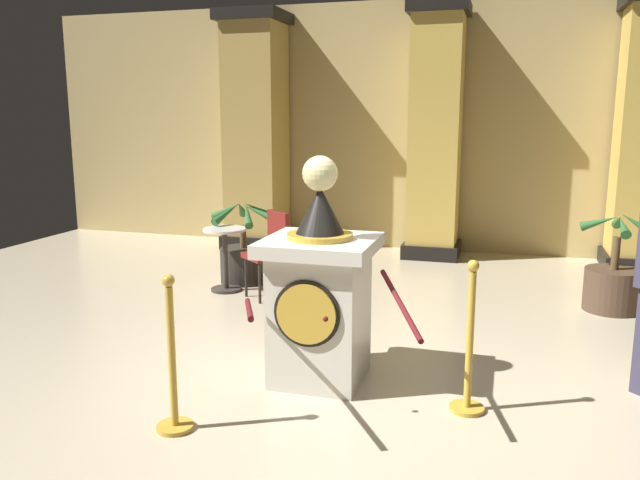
{
  "coord_description": "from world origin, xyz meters",
  "views": [
    {
      "loc": [
        1.0,
        -4.24,
        1.99
      ],
      "look_at": [
        -0.31,
        0.2,
        1.09
      ],
      "focal_mm": 35.74,
      "sensor_mm": 36.0,
      "label": 1
    }
  ],
  "objects_px": {
    "stanchion_near": "(173,377)",
    "stanchion_far": "(469,359)",
    "potted_palm_left": "(244,256)",
    "cafe_chair_red": "(271,247)",
    "potted_palm_right": "(613,283)",
    "pedestal_clock": "(320,294)",
    "cafe_table": "(225,251)"
  },
  "relations": [
    {
      "from": "cafe_table",
      "to": "cafe_chair_red",
      "type": "height_order",
      "value": "cafe_chair_red"
    },
    {
      "from": "potted_palm_left",
      "to": "cafe_chair_red",
      "type": "xyz_separation_m",
      "value": [
        0.56,
        -0.52,
        0.25
      ]
    },
    {
      "from": "potted_palm_left",
      "to": "cafe_chair_red",
      "type": "height_order",
      "value": "potted_palm_left"
    },
    {
      "from": "stanchion_near",
      "to": "potted_palm_right",
      "type": "distance_m",
      "value": 4.73
    },
    {
      "from": "pedestal_clock",
      "to": "stanchion_near",
      "type": "relative_size",
      "value": 1.66
    },
    {
      "from": "potted_palm_right",
      "to": "stanchion_far",
      "type": "bearing_deg",
      "value": -114.98
    },
    {
      "from": "pedestal_clock",
      "to": "potted_palm_right",
      "type": "height_order",
      "value": "pedestal_clock"
    },
    {
      "from": "stanchion_far",
      "to": "potted_palm_left",
      "type": "relative_size",
      "value": 1.02
    },
    {
      "from": "potted_palm_left",
      "to": "potted_palm_right",
      "type": "bearing_deg",
      "value": -0.01
    },
    {
      "from": "pedestal_clock",
      "to": "cafe_table",
      "type": "distance_m",
      "value": 2.76
    },
    {
      "from": "potted_palm_left",
      "to": "cafe_table",
      "type": "bearing_deg",
      "value": -95.76
    },
    {
      "from": "cafe_table",
      "to": "cafe_chair_red",
      "type": "bearing_deg",
      "value": -8.73
    },
    {
      "from": "potted_palm_left",
      "to": "stanchion_far",
      "type": "bearing_deg",
      "value": -44.4
    },
    {
      "from": "stanchion_near",
      "to": "stanchion_far",
      "type": "bearing_deg",
      "value": 24.16
    },
    {
      "from": "stanchion_near",
      "to": "cafe_table",
      "type": "relative_size",
      "value": 1.4
    },
    {
      "from": "stanchion_far",
      "to": "cafe_chair_red",
      "type": "relative_size",
      "value": 1.11
    },
    {
      "from": "stanchion_far",
      "to": "cafe_table",
      "type": "bearing_deg",
      "value": 140.78
    },
    {
      "from": "potted_palm_left",
      "to": "cafe_table",
      "type": "distance_m",
      "value": 0.45
    },
    {
      "from": "pedestal_clock",
      "to": "stanchion_far",
      "type": "distance_m",
      "value": 1.19
    },
    {
      "from": "stanchion_far",
      "to": "cafe_chair_red",
      "type": "xyz_separation_m",
      "value": [
        -2.28,
        2.26,
        0.2
      ]
    },
    {
      "from": "pedestal_clock",
      "to": "potted_palm_right",
      "type": "xyz_separation_m",
      "value": [
        2.42,
        2.55,
        -0.39
      ]
    },
    {
      "from": "cafe_chair_red",
      "to": "potted_palm_left",
      "type": "bearing_deg",
      "value": 136.89
    },
    {
      "from": "pedestal_clock",
      "to": "stanchion_near",
      "type": "height_order",
      "value": "pedestal_clock"
    },
    {
      "from": "pedestal_clock",
      "to": "cafe_table",
      "type": "height_order",
      "value": "pedestal_clock"
    },
    {
      "from": "stanchion_far",
      "to": "cafe_table",
      "type": "height_order",
      "value": "stanchion_far"
    },
    {
      "from": "potted_palm_left",
      "to": "cafe_table",
      "type": "relative_size",
      "value": 1.42
    },
    {
      "from": "potted_palm_left",
      "to": "cafe_table",
      "type": "height_order",
      "value": "potted_palm_left"
    },
    {
      "from": "pedestal_clock",
      "to": "cafe_chair_red",
      "type": "xyz_separation_m",
      "value": [
        -1.16,
        2.03,
        -0.1
      ]
    },
    {
      "from": "stanchion_far",
      "to": "potted_palm_right",
      "type": "distance_m",
      "value": 3.07
    },
    {
      "from": "stanchion_near",
      "to": "cafe_chair_red",
      "type": "height_order",
      "value": "stanchion_near"
    },
    {
      "from": "cafe_table",
      "to": "cafe_chair_red",
      "type": "xyz_separation_m",
      "value": [
        0.6,
        -0.09,
        0.11
      ]
    },
    {
      "from": "pedestal_clock",
      "to": "stanchion_near",
      "type": "distance_m",
      "value": 1.27
    }
  ]
}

